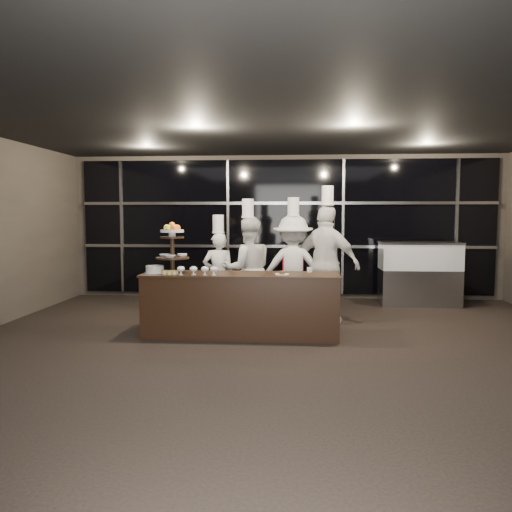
# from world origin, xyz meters

# --- Properties ---
(room) EXTENTS (10.00, 10.00, 10.00)m
(room) POSITION_xyz_m (0.00, 0.00, 1.50)
(room) COLOR black
(room) RESTS_ON ground
(window_wall) EXTENTS (8.60, 0.10, 2.80)m
(window_wall) POSITION_xyz_m (0.00, 4.94, 1.50)
(window_wall) COLOR black
(window_wall) RESTS_ON ground
(buffet_counter) EXTENTS (2.84, 0.74, 0.92)m
(buffet_counter) POSITION_xyz_m (-0.58, 1.58, 0.47)
(buffet_counter) COLOR black
(buffet_counter) RESTS_ON ground
(display_stand) EXTENTS (0.48, 0.48, 0.74)m
(display_stand) POSITION_xyz_m (-1.58, 1.58, 1.34)
(display_stand) COLOR black
(display_stand) RESTS_ON buffet_counter
(compotes) EXTENTS (0.58, 0.11, 0.12)m
(compotes) POSITION_xyz_m (-1.16, 1.36, 1.00)
(compotes) COLOR silver
(compotes) RESTS_ON buffet_counter
(layer_cake) EXTENTS (0.30, 0.30, 0.11)m
(layer_cake) POSITION_xyz_m (-1.83, 1.53, 0.97)
(layer_cake) COLOR white
(layer_cake) RESTS_ON buffet_counter
(pastry_squares) EXTENTS (0.20, 0.13, 0.05)m
(pastry_squares) POSITION_xyz_m (-1.57, 1.42, 0.95)
(pastry_squares) COLOR #F8DB79
(pastry_squares) RESTS_ON buffet_counter
(small_plate) EXTENTS (0.20, 0.20, 0.05)m
(small_plate) POSITION_xyz_m (0.02, 1.48, 0.94)
(small_plate) COLOR white
(small_plate) RESTS_ON buffet_counter
(chef_cup) EXTENTS (0.08, 0.08, 0.07)m
(chef_cup) POSITION_xyz_m (0.42, 1.83, 0.96)
(chef_cup) COLOR white
(chef_cup) RESTS_ON buffet_counter
(display_case) EXTENTS (1.51, 0.66, 1.24)m
(display_case) POSITION_xyz_m (2.63, 4.30, 0.69)
(display_case) COLOR #A5A5AA
(display_case) RESTS_ON ground
(chef_a) EXTENTS (0.58, 0.42, 1.76)m
(chef_a) POSITION_xyz_m (-1.08, 2.78, 0.77)
(chef_a) COLOR white
(chef_a) RESTS_ON ground
(chef_b) EXTENTS (0.98, 0.84, 2.02)m
(chef_b) POSITION_xyz_m (-0.57, 2.60, 0.87)
(chef_b) COLOR silver
(chef_b) RESTS_ON ground
(chef_c) EXTENTS (1.16, 0.70, 2.05)m
(chef_c) POSITION_xyz_m (0.17, 2.68, 0.88)
(chef_c) COLOR silver
(chef_c) RESTS_ON ground
(chef_d) EXTENTS (1.21, 0.99, 2.23)m
(chef_d) POSITION_xyz_m (0.71, 2.50, 0.98)
(chef_d) COLOR white
(chef_d) RESTS_ON ground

